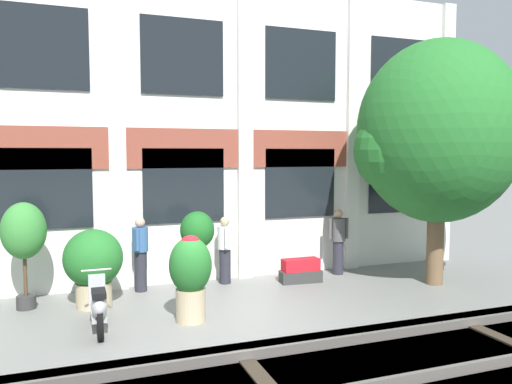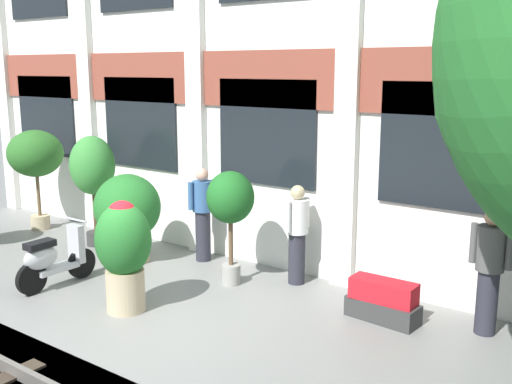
% 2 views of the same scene
% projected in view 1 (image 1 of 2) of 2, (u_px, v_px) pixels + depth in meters
% --- Properties ---
extents(ground_plane, '(80.00, 80.00, 0.00)m').
position_uv_depth(ground_plane, '(219.00, 321.00, 8.88)').
color(ground_plane, slate).
extents(apartment_facade, '(14.99, 0.64, 7.02)m').
position_uv_depth(apartment_facade, '(181.00, 131.00, 11.52)').
color(apartment_facade, silver).
rests_on(apartment_facade, ground).
extents(broadleaf_tree, '(3.79, 3.61, 5.51)m').
position_uv_depth(broadleaf_tree, '(438.00, 136.00, 11.17)').
color(broadleaf_tree, brown).
rests_on(broadleaf_tree, ground).
extents(potted_plant_terracotta_small, '(0.83, 0.83, 2.06)m').
position_uv_depth(potted_plant_terracotta_small, '(24.00, 234.00, 9.49)').
color(potted_plant_terracotta_small, '#333333').
rests_on(potted_plant_terracotta_small, ground).
extents(potted_plant_low_pan, '(0.73, 0.73, 1.77)m').
position_uv_depth(potted_plant_low_pan, '(197.00, 234.00, 10.53)').
color(potted_plant_low_pan, gray).
rests_on(potted_plant_low_pan, ground).
extents(potted_plant_stone_basin, '(1.13, 1.13, 1.52)m').
position_uv_depth(potted_plant_stone_basin, '(93.00, 263.00, 9.68)').
color(potted_plant_stone_basin, tan).
rests_on(potted_plant_stone_basin, ground).
extents(potted_plant_square_trough, '(0.99, 0.45, 0.55)m').
position_uv_depth(potted_plant_square_trough, '(301.00, 271.00, 11.55)').
color(potted_plant_square_trough, '#333333').
rests_on(potted_plant_square_trough, ground).
extents(potted_plant_fluted_column, '(0.76, 0.76, 1.55)m').
position_uv_depth(potted_plant_fluted_column, '(190.00, 272.00, 8.82)').
color(potted_plant_fluted_column, tan).
rests_on(potted_plant_fluted_column, ground).
extents(scooter_near_curb, '(0.50, 1.38, 0.98)m').
position_uv_depth(scooter_near_curb, '(98.00, 307.00, 8.29)').
color(scooter_near_curb, black).
rests_on(scooter_near_curb, ground).
extents(resident_by_doorway, '(0.34, 0.53, 1.55)m').
position_uv_depth(resident_by_doorway, '(225.00, 248.00, 11.42)').
color(resident_by_doorway, '#282833').
rests_on(resident_by_doorway, ground).
extents(resident_watching_tracks, '(0.34, 0.50, 1.62)m').
position_uv_depth(resident_watching_tracks, '(140.00, 252.00, 10.76)').
color(resident_watching_tracks, '#282833').
rests_on(resident_watching_tracks, ground).
extents(resident_near_plants, '(0.53, 0.34, 1.61)m').
position_uv_depth(resident_near_plants, '(338.00, 240.00, 12.29)').
color(resident_near_plants, '#282833').
rests_on(resident_near_plants, ground).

